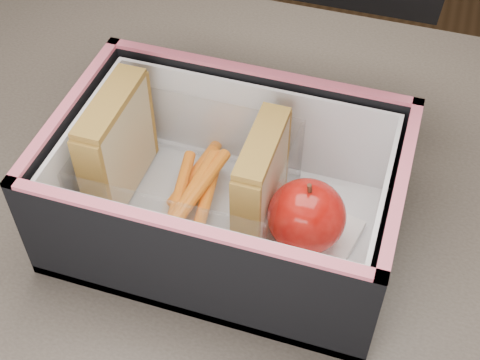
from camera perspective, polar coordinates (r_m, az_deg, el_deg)
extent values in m
cube|color=#65584D|center=(0.69, -3.06, -3.91)|extent=(1.20, 0.80, 0.03)
cube|color=#382D26|center=(1.38, -19.25, 2.86)|extent=(0.05, 0.05, 0.72)
cube|color=#CCB085|center=(0.66, -11.06, 2.95)|extent=(0.01, 0.10, 0.11)
cube|color=#CC6568|center=(0.66, -10.33, 2.53)|extent=(0.01, 0.10, 0.10)
cube|color=#CCB085|center=(0.65, -9.69, 2.64)|extent=(0.01, 0.10, 0.11)
cube|color=olive|center=(0.62, -11.08, 6.50)|extent=(0.03, 0.10, 0.01)
cube|color=#CCB085|center=(0.62, 1.09, -0.10)|extent=(0.01, 0.09, 0.10)
cube|color=#CC6568|center=(0.62, 1.80, -0.51)|extent=(0.01, 0.09, 0.09)
cube|color=#CCB085|center=(0.61, 2.53, -0.43)|extent=(0.01, 0.09, 0.10)
cube|color=olive|center=(0.58, 1.93, 3.23)|extent=(0.03, 0.10, 0.01)
cylinder|color=orange|center=(0.68, -3.79, 0.66)|extent=(0.03, 0.10, 0.01)
cylinder|color=orange|center=(0.65, -2.65, -0.68)|extent=(0.03, 0.10, 0.01)
cylinder|color=orange|center=(0.64, -3.94, -0.64)|extent=(0.02, 0.10, 0.01)
cylinder|color=orange|center=(0.65, -5.62, -3.41)|extent=(0.02, 0.10, 0.01)
cylinder|color=orange|center=(0.66, -5.09, -0.80)|extent=(0.03, 0.10, 0.01)
cylinder|color=orange|center=(0.64, -3.26, -0.44)|extent=(0.03, 0.10, 0.01)
cube|color=white|center=(0.64, 6.02, -4.98)|extent=(0.09, 0.10, 0.01)
ellipsoid|color=#990200|center=(0.61, 5.70, -3.08)|extent=(0.09, 0.09, 0.07)
cylinder|color=#49291A|center=(0.58, 5.97, -0.75)|extent=(0.01, 0.01, 0.01)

